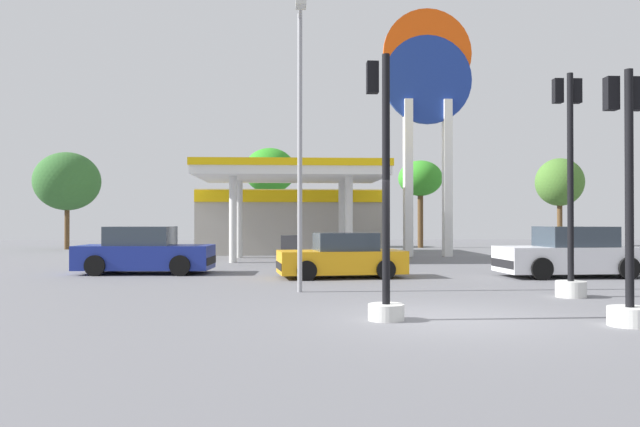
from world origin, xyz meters
name	(u,v)px	position (x,y,z in m)	size (l,w,h in m)	color
ground_plane	(448,319)	(0.00, 0.00, 0.00)	(90.00, 90.00, 0.00)	slate
gas_station	(290,215)	(-2.72, 22.07, 2.02)	(9.57, 12.22, 4.27)	#ADA89E
station_pole_sign	(428,98)	(3.97, 19.12, 7.74)	(4.35, 0.56, 12.13)	white
car_0	(145,252)	(-7.62, 9.96, 0.71)	(4.47, 2.19, 1.57)	black
car_1	(342,257)	(-1.19, 8.18, 0.63)	(4.05, 2.13, 1.39)	black
car_2	(571,254)	(5.99, 8.01, 0.72)	(4.50, 2.19, 1.58)	black
traffic_signal_0	(570,218)	(3.67, 3.05, 1.84)	(0.69, 0.70, 5.20)	silver
traffic_signal_1	(384,230)	(-1.16, -0.07, 1.60)	(0.65, 0.68, 4.75)	silver
traffic_signal_2	(628,235)	(2.88, -0.85, 1.52)	(0.73, 0.73, 4.34)	silver
tree_0	(67,181)	(-16.21, 27.56, 4.12)	(3.94, 3.94, 5.89)	brown
tree_1	(270,171)	(-4.01, 29.90, 4.99)	(3.38, 3.38, 6.48)	brown
tree_2	(420,179)	(5.67, 28.67, 4.40)	(2.83, 2.83, 5.60)	brown
tree_3	(560,183)	(15.50, 30.22, 4.31)	(3.20, 3.20, 5.95)	brown
corner_streetlamp	(300,123)	(-2.58, 4.15, 4.16)	(0.24, 1.48, 6.91)	gray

